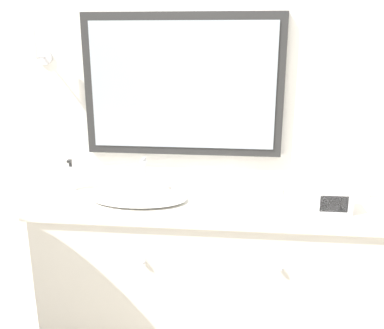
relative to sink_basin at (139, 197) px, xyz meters
The scene contains 7 objects.
wall_back 0.65m from the sink_basin, 41.03° to the left, with size 8.00×0.18×2.55m.
vanity_counter 0.62m from the sink_basin, ahead, with size 1.89×0.60×0.89m.
sink_basin is the anchor object (origin of this frame).
soap_bottle 0.44m from the sink_basin, 163.02° to the left, with size 0.05×0.06×0.18m.
appliance_box 0.99m from the sink_basin, ahead, with size 0.19×0.14×0.12m.
picture_frame 1.18m from the sink_basin, ahead, with size 0.12×0.01×0.13m.
hand_towel_near_sink 0.71m from the sink_basin, 14.89° to the left, with size 0.18×0.11×0.03m.
Camera 1 is at (0.10, -1.81, 1.72)m, focal length 40.00 mm.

